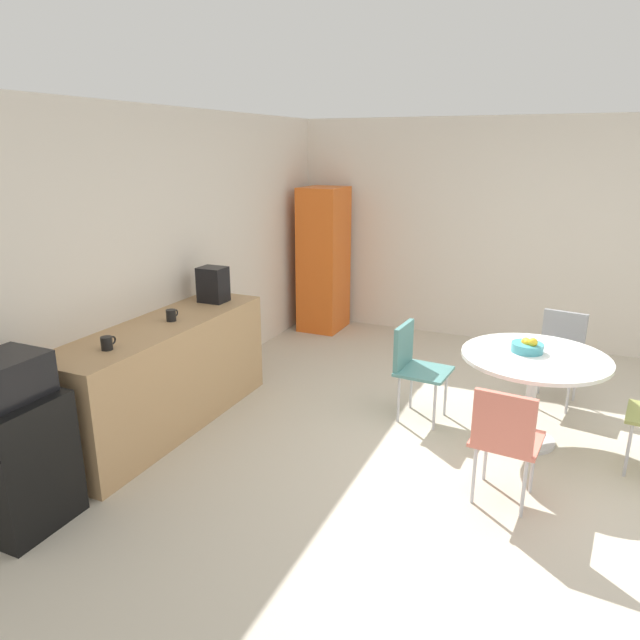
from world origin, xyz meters
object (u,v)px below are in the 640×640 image
at_px(mini_fridge, 15,462).
at_px(chair_gray, 560,346).
at_px(locker_cabinet, 324,260).
at_px(chair_coral, 505,433).
at_px(chair_teal, 413,360).
at_px(mug_white, 107,343).
at_px(microwave, 1,379).
at_px(round_table, 534,372).
at_px(fruit_bowl, 527,346).
at_px(mug_green, 171,315).
at_px(coffee_maker, 213,284).

distance_m(mini_fridge, chair_gray, 4.45).
height_order(locker_cabinet, chair_coral, locker_cabinet).
distance_m(chair_teal, mug_white, 2.46).
distance_m(microwave, chair_gray, 4.47).
xyz_separation_m(round_table, fruit_bowl, (0.05, 0.07, 0.18)).
bearing_deg(chair_coral, locker_cabinet, 40.28).
distance_m(chair_gray, fruit_bowl, 0.97).
distance_m(microwave, locker_cabinet, 4.48).
xyz_separation_m(chair_gray, fruit_bowl, (-0.91, 0.23, 0.26)).
bearing_deg(fruit_bowl, locker_cabinet, 51.92).
height_order(mini_fridge, mug_white, mug_white).
bearing_deg(locker_cabinet, chair_gray, -112.00).
bearing_deg(chair_gray, mug_green, 121.38).
xyz_separation_m(locker_cabinet, mug_green, (-2.94, 0.07, 0.05)).
relative_size(microwave, round_table, 0.43).
xyz_separation_m(mini_fridge, chair_teal, (2.43, -1.83, 0.10)).
height_order(mug_white, mug_green, same).
bearing_deg(coffee_maker, round_table, -86.49).
bearing_deg(chair_teal, chair_gray, -51.94).
relative_size(mini_fridge, round_table, 0.76).
distance_m(round_table, chair_coral, 0.97).
relative_size(chair_teal, chair_coral, 1.00).
bearing_deg(fruit_bowl, mug_white, 121.36).
bearing_deg(chair_gray, fruit_bowl, 165.78).
bearing_deg(coffee_maker, fruit_bowl, -85.33).
bearing_deg(locker_cabinet, mug_green, 178.70).
relative_size(chair_teal, fruit_bowl, 3.44).
relative_size(microwave, coffee_maker, 1.50).
bearing_deg(chair_gray, mini_fridge, 138.25).
relative_size(mini_fridge, mug_green, 6.48).
height_order(round_table, coffee_maker, coffee_maker).
height_order(round_table, fruit_bowl, fruit_bowl).
bearing_deg(coffee_maker, mug_green, -177.11).
bearing_deg(mini_fridge, chair_coral, -62.80).
height_order(chair_coral, mug_white, mug_white).
height_order(mini_fridge, chair_teal, mini_fridge).
distance_m(mug_white, mug_green, 0.75).
relative_size(mini_fridge, chair_gray, 1.01).
height_order(mug_white, coffee_maker, coffee_maker).
height_order(chair_coral, coffee_maker, coffee_maker).
distance_m(mug_white, coffee_maker, 1.41).
bearing_deg(round_table, mug_white, 119.92).
relative_size(microwave, chair_coral, 0.58).
height_order(locker_cabinet, chair_gray, locker_cabinet).
bearing_deg(chair_gray, coffee_maker, 110.87).
height_order(mini_fridge, chair_coral, mini_fridge).
height_order(microwave, chair_coral, microwave).
distance_m(round_table, coffee_maker, 2.84).
distance_m(mini_fridge, fruit_bowl, 3.66).
xyz_separation_m(mini_fridge, mug_green, (1.53, -0.03, 0.53)).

